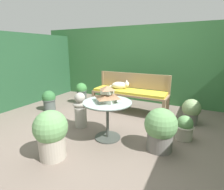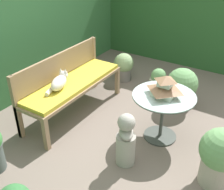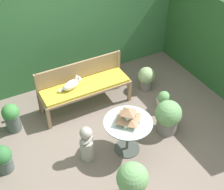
% 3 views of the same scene
% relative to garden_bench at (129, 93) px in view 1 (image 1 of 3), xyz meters
% --- Properties ---
extents(ground, '(30.00, 30.00, 0.00)m').
position_rel_garden_bench_xyz_m(ground, '(-0.03, -0.94, -0.45)').
color(ground, '#75665B').
extents(foliage_hedge_back, '(6.40, 1.08, 2.00)m').
position_rel_garden_bench_xyz_m(foliage_hedge_back, '(-0.03, 1.50, 0.55)').
color(foliage_hedge_back, '#38703D').
rests_on(foliage_hedge_back, ground).
extents(foliage_hedge_left, '(0.70, 3.50, 1.79)m').
position_rel_garden_bench_xyz_m(foliage_hedge_left, '(-2.88, -0.79, 0.45)').
color(foliage_hedge_left, '#234C2D').
rests_on(foliage_hedge_left, ground).
extents(garden_bench, '(1.69, 0.51, 0.52)m').
position_rel_garden_bench_xyz_m(garden_bench, '(0.00, 0.00, 0.00)').
color(garden_bench, '#937556').
rests_on(garden_bench, ground).
extents(bench_backrest, '(1.69, 0.06, 0.87)m').
position_rel_garden_bench_xyz_m(bench_backrest, '(-0.00, 0.24, 0.19)').
color(bench_backrest, '#937556').
rests_on(bench_backrest, ground).
extents(cat, '(0.47, 0.27, 0.21)m').
position_rel_garden_bench_xyz_m(cat, '(-0.24, 0.03, 0.15)').
color(cat, silver).
rests_on(cat, garden_bench).
extents(patio_table, '(0.77, 0.77, 0.62)m').
position_rel_garden_bench_xyz_m(patio_table, '(0.15, -1.29, 0.04)').
color(patio_table, '#424742').
rests_on(patio_table, ground).
extents(pagoda_birdhouse, '(0.35, 0.35, 0.26)m').
position_rel_garden_bench_xyz_m(pagoda_birdhouse, '(0.15, -1.29, 0.28)').
color(pagoda_birdhouse, '#B2BCA8').
rests_on(pagoda_birdhouse, patio_table).
extents(garden_bust, '(0.31, 0.28, 0.66)m').
position_rel_garden_bench_xyz_m(garden_bust, '(-0.50, -1.14, -0.14)').
color(garden_bust, '#A39E93').
rests_on(garden_bust, ground).
extents(potted_plant_path_edge, '(0.30, 0.30, 0.55)m').
position_rel_garden_bench_xyz_m(potted_plant_path_edge, '(-1.38, 0.05, -0.15)').
color(potted_plant_path_edge, '#4C5651').
rests_on(potted_plant_path_edge, ground).
extents(potted_plant_patio_mid, '(0.45, 0.45, 0.66)m').
position_rel_garden_bench_xyz_m(potted_plant_patio_mid, '(-0.25, -2.09, -0.10)').
color(potted_plant_patio_mid, '#ADA393').
rests_on(potted_plant_patio_mid, ground).
extents(potted_plant_table_near, '(0.46, 0.46, 0.62)m').
position_rel_garden_bench_xyz_m(potted_plant_table_near, '(0.97, -1.23, -0.13)').
color(potted_plant_table_near, slate).
rests_on(potted_plant_table_near, ground).
extents(potted_plant_hedge_corner, '(0.31, 0.31, 0.47)m').
position_rel_garden_bench_xyz_m(potted_plant_hedge_corner, '(-1.72, -0.75, -0.20)').
color(potted_plant_hedge_corner, '#4C5651').
rests_on(potted_plant_hedge_corner, ground).
extents(potted_plant_bench_right, '(0.34, 0.34, 0.50)m').
position_rel_garden_bench_xyz_m(potted_plant_bench_right, '(1.30, -0.06, -0.19)').
color(potted_plant_bench_right, slate).
rests_on(potted_plant_bench_right, ground).
extents(potted_plant_bench_left, '(0.30, 0.30, 0.40)m').
position_rel_garden_bench_xyz_m(potted_plant_bench_left, '(1.26, -0.75, -0.26)').
color(potted_plant_bench_left, '#ADA393').
rests_on(potted_plant_bench_left, ground).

